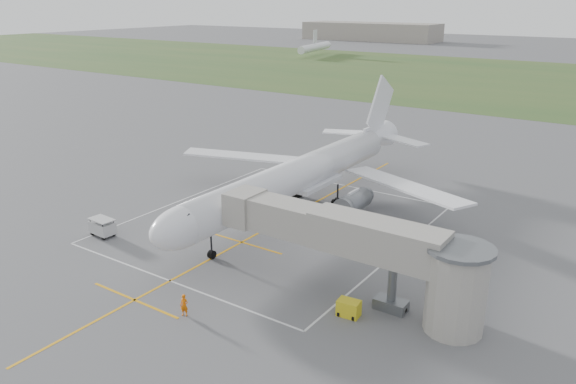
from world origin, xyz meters
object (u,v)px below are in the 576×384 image
Objects in this scene: gpu_unit at (349,308)px; airliner at (300,175)px; jet_bridge at (368,248)px; ramp_worker_nose at (184,305)px; baggage_cart at (102,227)px; ramp_worker_wing at (257,199)px.

airliner is at bearing 127.32° from gpu_unit.
gpu_unit is at bearing -47.24° from airliner.
jet_bridge reaches higher than ramp_worker_nose.
baggage_cart is at bearing -173.32° from jet_bridge.
airliner is 6.42m from ramp_worker_wing.
airliner is at bearing 137.81° from jet_bridge.
ramp_worker_nose is at bearing -78.08° from airliner.
jet_bridge is 13.38× the size of ramp_worker_wing.
ramp_worker_nose is at bearing 135.17° from ramp_worker_wing.
airliner is at bearing -144.02° from ramp_worker_wing.
gpu_unit is 1.02× the size of ramp_worker_nose.
jet_bridge is at bearing 83.08° from gpu_unit.
airliner reaches higher than ramp_worker_wing.
jet_bridge is at bearing -42.19° from airliner.
jet_bridge is 29.13m from baggage_cart.
baggage_cart is at bearing 175.94° from gpu_unit.
gpu_unit is 25.99m from ramp_worker_wing.
gpu_unit is at bearing 14.16° from ramp_worker_nose.
ramp_worker_wing reaches higher than gpu_unit.
airliner is 2.00× the size of jet_bridge.
ramp_worker_nose is at bearing -151.13° from gpu_unit.
airliner reaches higher than ramp_worker_nose.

